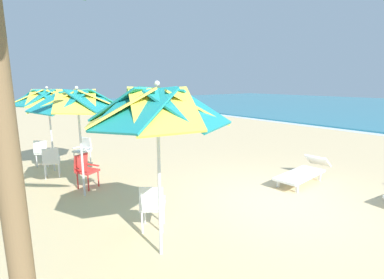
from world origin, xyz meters
TOP-DOWN VIEW (x-y plane):
  - ground_plane at (0.00, 0.00)m, footprint 80.00×80.00m
  - beach_umbrella_0 at (-0.10, -3.04)m, footprint 2.10×2.10m
  - plastic_chair_0 at (-0.81, -2.75)m, footprint 0.63×0.63m
  - beach_umbrella_1 at (-3.22, -3.15)m, footprint 2.10×2.10m
  - plastic_chair_1 at (-3.76, -2.92)m, footprint 0.61×0.59m
  - beach_umbrella_2 at (-5.76, -3.18)m, footprint 2.10×2.10m
  - plastic_chair_2 at (-5.98, -2.20)m, footprint 0.57×0.59m
  - plastic_chair_3 at (-6.49, -3.31)m, footprint 0.63×0.63m
  - plastic_chair_4 at (-5.15, -3.38)m, footprint 0.57×0.54m
  - sun_lounger_1 at (-0.44, 1.76)m, footprint 0.76×2.18m

SIDE VIEW (x-z plane):
  - ground_plane at x=0.00m, z-range 0.00..0.00m
  - sun_lounger_1 at x=-0.44m, z-range -0.03..0.59m
  - plastic_chair_0 at x=-0.81m, z-range 0.06..0.93m
  - plastic_chair_1 at x=-3.76m, z-range 0.06..0.93m
  - plastic_chair_2 at x=-5.98m, z-range 0.06..0.93m
  - plastic_chair_3 at x=-6.49m, z-range 0.06..0.93m
  - plastic_chair_4 at x=-5.15m, z-range 0.06..0.93m
  - beach_umbrella_2 at x=-5.76m, z-range 0.93..3.47m
  - beach_umbrella_1 at x=-3.22m, z-range 0.94..3.51m
  - beach_umbrella_0 at x=-0.10m, z-range 0.95..3.63m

